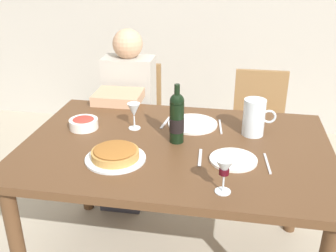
% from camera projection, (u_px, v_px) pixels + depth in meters
% --- Properties ---
extents(dining_table, '(1.50, 1.00, 0.76)m').
position_uv_depth(dining_table, '(176.00, 160.00, 1.96)').
color(dining_table, brown).
rests_on(dining_table, ground).
extents(wine_bottle, '(0.07, 0.07, 0.30)m').
position_uv_depth(wine_bottle, '(176.00, 118.00, 1.90)').
color(wine_bottle, black).
rests_on(wine_bottle, dining_table).
extents(water_pitcher, '(0.17, 0.11, 0.19)m').
position_uv_depth(water_pitcher, '(254.00, 119.00, 1.99)').
color(water_pitcher, silver).
rests_on(water_pitcher, dining_table).
extents(baked_tart, '(0.28, 0.28, 0.06)m').
position_uv_depth(baked_tart, '(115.00, 154.00, 1.77)').
color(baked_tart, silver).
rests_on(baked_tart, dining_table).
extents(salad_bowl, '(0.15, 0.15, 0.06)m').
position_uv_depth(salad_bowl, '(84.00, 123.00, 2.08)').
color(salad_bowl, white).
rests_on(salad_bowl, dining_table).
extents(wine_glass_left_diner, '(0.07, 0.07, 0.15)m').
position_uv_depth(wine_glass_left_diner, '(224.00, 169.00, 1.50)').
color(wine_glass_left_diner, silver).
rests_on(wine_glass_left_diner, dining_table).
extents(wine_glass_right_diner, '(0.07, 0.07, 0.14)m').
position_uv_depth(wine_glass_right_diner, '(134.00, 111.00, 2.05)').
color(wine_glass_right_diner, silver).
rests_on(wine_glass_right_diner, dining_table).
extents(dinner_plate_left_setting, '(0.22, 0.22, 0.01)m').
position_uv_depth(dinner_plate_left_setting, '(233.00, 160.00, 1.77)').
color(dinner_plate_left_setting, white).
rests_on(dinner_plate_left_setting, dining_table).
extents(dinner_plate_right_setting, '(0.27, 0.27, 0.01)m').
position_uv_depth(dinner_plate_right_setting, '(193.00, 124.00, 2.13)').
color(dinner_plate_right_setting, white).
rests_on(dinner_plate_right_setting, dining_table).
extents(fork_left_setting, '(0.02, 0.16, 0.00)m').
position_uv_depth(fork_left_setting, '(200.00, 158.00, 1.79)').
color(fork_left_setting, silver).
rests_on(fork_left_setting, dining_table).
extents(knife_left_setting, '(0.03, 0.18, 0.00)m').
position_uv_depth(knife_left_setting, '(267.00, 163.00, 1.75)').
color(knife_left_setting, silver).
rests_on(knife_left_setting, dining_table).
extents(knife_right_setting, '(0.03, 0.18, 0.00)m').
position_uv_depth(knife_right_setting, '(220.00, 127.00, 2.11)').
color(knife_right_setting, silver).
rests_on(knife_right_setting, dining_table).
extents(spoon_right_setting, '(0.03, 0.16, 0.00)m').
position_uv_depth(spoon_right_setting, '(165.00, 123.00, 2.16)').
color(spoon_right_setting, silver).
rests_on(spoon_right_setting, dining_table).
extents(chair_left, '(0.41, 0.41, 0.87)m').
position_uv_depth(chair_left, '(135.00, 116.00, 2.93)').
color(chair_left, olive).
rests_on(chair_left, ground).
extents(diner_left, '(0.34, 0.51, 1.16)m').
position_uv_depth(diner_left, '(126.00, 113.00, 2.67)').
color(diner_left, '#B7B2A8').
rests_on(diner_left, ground).
extents(chair_right, '(0.41, 0.41, 0.87)m').
position_uv_depth(chair_right, '(258.00, 126.00, 2.76)').
color(chair_right, olive).
rests_on(chair_right, ground).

